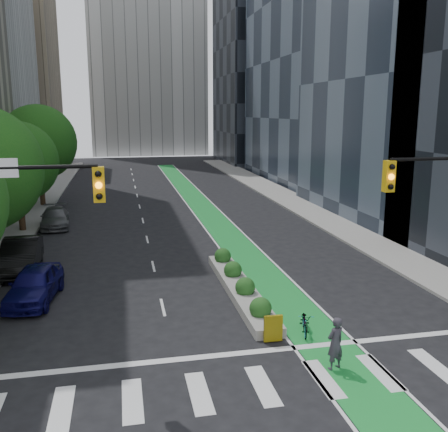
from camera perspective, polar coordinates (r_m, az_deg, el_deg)
name	(u,v)px	position (r m, az deg, el deg)	size (l,w,h in m)	color
ground	(254,370)	(17.27, 3.48, -17.13)	(160.00, 160.00, 0.00)	black
sidewalk_left	(19,222)	(41.15, -22.37, -0.67)	(3.60, 90.00, 0.15)	gray
sidewalk_right	(311,210)	(43.41, 9.87, 0.68)	(3.60, 90.00, 0.15)	gray
bike_lane_paint	(200,204)	(45.88, -2.74, 1.35)	(2.20, 70.00, 0.01)	#198A33
building_tan_far	(5,79)	(82.24, -23.71, 14.13)	(14.00, 16.00, 26.00)	tan
building_glass_far	(327,3)	(65.83, 11.74, 22.70)	(14.00, 24.00, 42.00)	#19212D
building_dark_end	(264,77)	(86.17, 4.61, 15.58)	(14.00, 18.00, 28.00)	black
tree_midfar	(17,162)	(37.36, -22.56, 5.71)	(5.60, 5.60, 7.76)	black
tree_far	(38,142)	(47.14, -20.44, 7.88)	(6.60, 6.60, 9.00)	black
median_planter	(240,285)	(23.62, 1.81, -7.93)	(1.20, 10.26, 1.10)	gray
bicycle	(305,322)	(19.82, 9.24, -11.88)	(0.58, 1.66, 0.87)	gray
cyclist	(335,343)	(17.26, 12.58, -14.03)	(0.66, 0.44, 1.82)	#343039
parked_car_left_near	(34,284)	(24.06, -20.85, -7.30)	(1.87, 4.64, 1.58)	#0F0D53
parked_car_left_mid	(21,255)	(28.75, -22.18, -4.17)	(1.82, 5.21, 1.72)	black
parked_car_left_far	(55,218)	(38.74, -18.75, -0.18)	(1.97, 4.85, 1.41)	#505254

